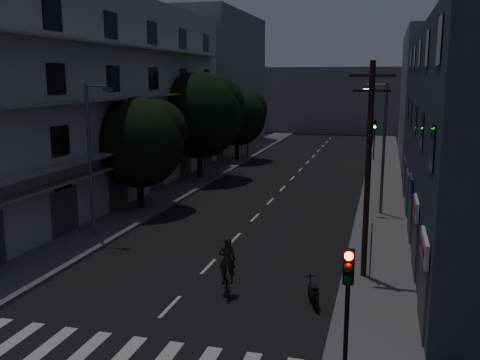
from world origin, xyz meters
The scene contains 23 objects.
ground centered at (0.00, 25.00, 0.00)m, with size 160.00×160.00×0.00m, color black.
sidewalk_left centered at (-7.50, 25.00, 0.07)m, with size 3.00×90.00×0.15m, color #565659.
sidewalk_right centered at (7.50, 25.00, 0.07)m, with size 3.00×90.00×0.15m, color #565659.
crosswalk centered at (0.00, -2.00, 0.00)m, with size 10.90×3.00×0.01m.
lane_markings centered at (0.00, 31.25, 0.01)m, with size 0.15×60.50×0.01m.
building_left centered at (-11.98, 18.00, 6.99)m, with size 7.00×36.00×14.00m.
building_right centered at (11.99, 14.00, 5.50)m, with size 6.19×28.00×11.00m.
building_far_left centered at (-12.00, 48.00, 8.00)m, with size 6.00×20.00×16.00m, color slate.
building_far_right centered at (12.00, 42.00, 6.50)m, with size 6.00×20.00×13.00m, color slate.
building_far_end centered at (0.00, 70.00, 5.00)m, with size 24.00×8.00×10.00m, color slate.
tree_near centered at (-7.60, 15.56, 4.62)m, with size 5.79×5.79×7.14m.
tree_mid centered at (-7.44, 26.69, 5.65)m, with size 7.15×7.15×8.80m.
tree_far centered at (-7.17, 37.32, 4.75)m, with size 5.93×5.93×7.34m.
traffic_signal_near centered at (6.78, -2.46, 3.10)m, with size 0.28×0.37×4.10m.
traffic_signal_far_right centered at (6.43, 40.54, 3.10)m, with size 0.28×0.37×4.10m.
traffic_signal_far_left centered at (-6.42, 38.57, 3.10)m, with size 0.28×0.37×4.10m.
street_lamp_left_near centered at (-7.18, 9.02, 4.60)m, with size 1.51×0.25×8.00m.
street_lamp_right centered at (7.33, 18.11, 4.60)m, with size 1.51×0.25×8.00m.
street_lamp_left_far centered at (-7.19, 31.08, 4.60)m, with size 1.51×0.25×8.00m.
utility_pole centered at (6.88, 6.87, 4.87)m, with size 1.80×0.24×9.00m.
bus_stop_sign centered at (7.16, 6.43, 1.89)m, with size 0.06×0.35×2.52m.
motorcycle centered at (5.17, 3.57, 0.43)m, with size 0.76×1.63×1.09m.
cyclist centered at (1.73, 3.73, 0.80)m, with size 1.25×1.98×2.37m.
Camera 1 is at (7.50, -15.47, 8.48)m, focal length 40.00 mm.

